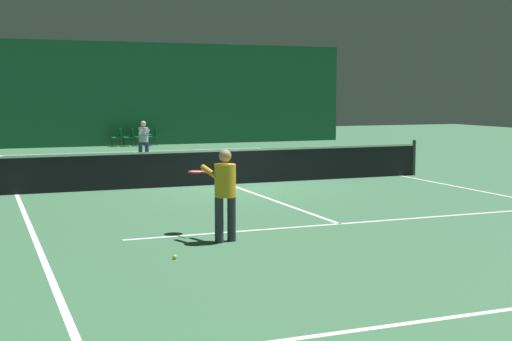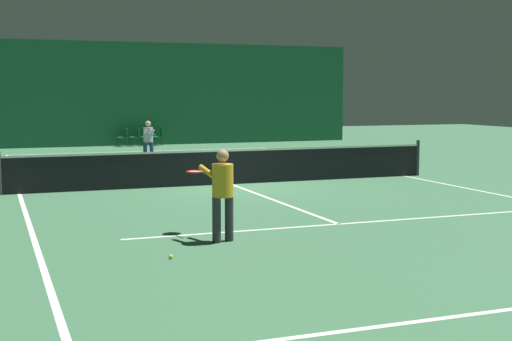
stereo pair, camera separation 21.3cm
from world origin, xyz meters
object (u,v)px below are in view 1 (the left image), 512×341
Objects in this scene: tennis_net at (228,166)px; courtside_chair_3 at (153,135)px; player_near at (224,188)px; courtside_chair_0 at (118,136)px; courtside_chair_1 at (130,136)px; tennis_ball at (175,257)px; player_far at (144,138)px; courtside_chair_2 at (141,136)px.

tennis_net is 15.13m from courtside_chair_3.
player_near reaches higher than courtside_chair_0.
tennis_ball is (-4.00, -23.12, -0.45)m from courtside_chair_1.
player_near is at bearing -10.27° from courtside_chair_3.
courtside_chair_0 is at bearing -18.28° from player_near.
courtside_chair_3 is at bearing -22.53° from player_near.
courtside_chair_0 is (0.55, 8.04, -0.38)m from player_far.
player_far is 22.59× the size of tennis_ball.
courtside_chair_1 is at bearing 178.00° from player_far.
courtside_chair_0 is at bearing -90.00° from courtside_chair_2.
courtside_chair_2 is at bearing 90.00° from courtside_chair_0.
courtside_chair_2 is at bearing -21.12° from player_near.
tennis_net reaches higher than tennis_ball.
courtside_chair_3 is at bearing 170.36° from player_far.
player_far reaches higher than courtside_chair_2.
player_far reaches higher than tennis_net.
courtside_chair_3 is at bearing 90.00° from courtside_chair_2.
tennis_net is at bearing -3.41° from courtside_chair_2.
player_near is at bearing -6.02° from courtside_chair_0.
tennis_net is at bearing -32.06° from player_near.
courtside_chair_0 is 1.00× the size of courtside_chair_3.
courtside_chair_2 is (3.46, 22.17, -0.42)m from player_near.
player_far is 8.22m from courtside_chair_2.
player_far is at bearing 96.30° from tennis_net.
courtside_chair_0 is at bearing -178.06° from player_far.
tennis_net is 8.05× the size of player_far.
courtside_chair_0 is at bearing 90.84° from tennis_net.
tennis_net is at bearing 12.17° from player_far.
tennis_net is 7.57m from player_near.
player_near is at bearing 40.75° from tennis_ball.
tennis_ball is (-3.67, -8.06, -0.48)m from tennis_net.
courtside_chair_2 is 12.73× the size of tennis_ball.
tennis_ball is (-1.11, -0.95, -0.87)m from player_near.
courtside_chair_2 is 23.57m from tennis_ball.
player_near is 1.04× the size of player_far.
courtside_chair_1 is at bearing 90.00° from courtside_chair_0.
player_far is at bearing -3.93° from courtside_chair_0.
courtside_chair_0 is 1.00× the size of courtside_chair_2.
player_near is at bearing -8.86° from courtside_chair_2.
player_far is 8.35m from courtside_chair_3.
courtside_chair_3 is (0.56, 0.00, 0.00)m from courtside_chair_2.
courtside_chair_2 is (1.67, 8.04, -0.38)m from player_far.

